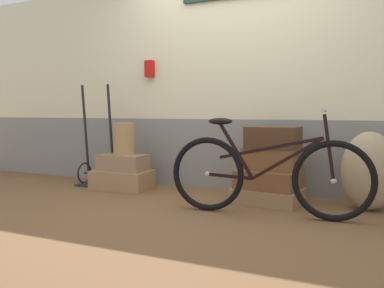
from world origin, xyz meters
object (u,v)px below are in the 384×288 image
at_px(suitcase_3, 269,179).
at_px(bicycle, 267,175).
at_px(suitcase_5, 273,137).
at_px(suitcase_0, 122,180).
at_px(wicker_basket, 124,139).
at_px(luggage_trolley, 97,162).
at_px(burlap_sack, 369,171).
at_px(suitcase_1, 123,162).
at_px(suitcase_4, 272,159).
at_px(suitcase_2, 268,196).

bearing_deg(suitcase_3, bicycle, -71.02).
xyz_separation_m(suitcase_3, suitcase_5, (0.03, 0.03, 0.41)).
xyz_separation_m(suitcase_0, suitcase_3, (1.72, 0.01, 0.13)).
distance_m(wicker_basket, bicycle, 1.89).
bearing_deg(luggage_trolley, burlap_sack, -0.18).
distance_m(suitcase_1, luggage_trolley, 0.46).
bearing_deg(luggage_trolley, suitcase_5, -1.77).
bearing_deg(bicycle, suitcase_0, 165.00).
height_order(suitcase_5, luggage_trolley, luggage_trolley).
relative_size(suitcase_1, luggage_trolley, 0.45).
height_order(suitcase_5, bicycle, bicycle).
bearing_deg(wicker_basket, suitcase_4, 0.91).
bearing_deg(burlap_sack, bicycle, -143.36).
bearing_deg(suitcase_1, suitcase_4, 1.27).
relative_size(luggage_trolley, burlap_sack, 1.70).
height_order(suitcase_1, suitcase_4, suitcase_4).
bearing_deg(suitcase_1, bicycle, -15.60).
distance_m(suitcase_1, suitcase_5, 1.77).
xyz_separation_m(suitcase_0, burlap_sack, (2.62, 0.10, 0.25)).
bearing_deg(burlap_sack, suitcase_4, -176.98).
bearing_deg(bicycle, suitcase_4, 99.13).
bearing_deg(suitcase_5, suitcase_3, -131.21).
bearing_deg(luggage_trolley, suitcase_1, -13.12).
xyz_separation_m(suitcase_1, burlap_sack, (2.61, 0.09, 0.05)).
relative_size(suitcase_3, suitcase_5, 1.18).
distance_m(suitcase_5, bicycle, 0.61).
height_order(suitcase_4, bicycle, bicycle).
height_order(luggage_trolley, burlap_sack, luggage_trolley).
distance_m(suitcase_0, burlap_sack, 2.63).
xyz_separation_m(suitcase_4, wicker_basket, (-1.72, -0.03, 0.15)).
relative_size(wicker_basket, luggage_trolley, 0.30).
xyz_separation_m(suitcase_5, bicycle, (0.08, -0.53, -0.29)).
xyz_separation_m(suitcase_0, suitcase_5, (1.75, 0.04, 0.54)).
bearing_deg(burlap_sack, wicker_basket, -178.37).
bearing_deg(burlap_sack, luggage_trolley, 179.82).
relative_size(suitcase_0, luggage_trolley, 0.54).
relative_size(suitcase_5, burlap_sack, 0.68).
height_order(suitcase_2, suitcase_4, suitcase_4).
bearing_deg(burlap_sack, suitcase_1, -177.92).
xyz_separation_m(suitcase_5, luggage_trolley, (-2.19, 0.07, -0.36)).
height_order(suitcase_3, suitcase_4, suitcase_4).
xyz_separation_m(suitcase_3, bicycle, (0.11, -0.50, 0.12)).
bearing_deg(suitcase_1, burlap_sack, 1.75).
bearing_deg(suitcase_1, suitcase_3, -0.21).
xyz_separation_m(suitcase_0, suitcase_2, (1.71, -0.00, -0.04)).
distance_m(suitcase_2, luggage_trolley, 2.16).
relative_size(suitcase_1, suitcase_5, 1.12).
distance_m(suitcase_1, suitcase_2, 1.72).
xyz_separation_m(suitcase_1, bicycle, (1.81, -0.49, 0.05)).
relative_size(suitcase_4, burlap_sack, 0.73).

